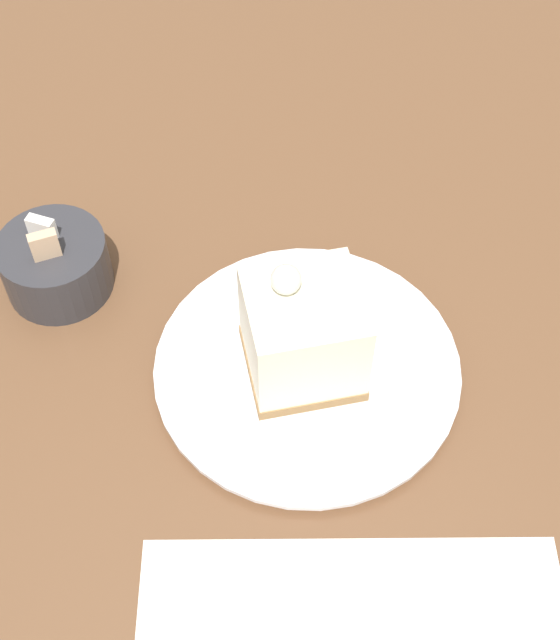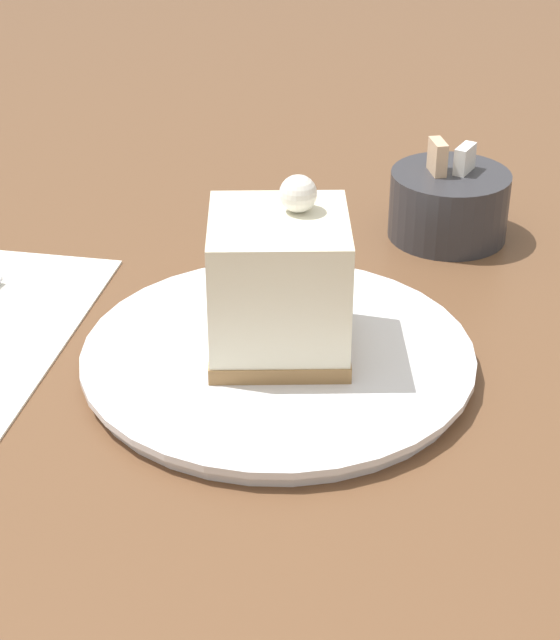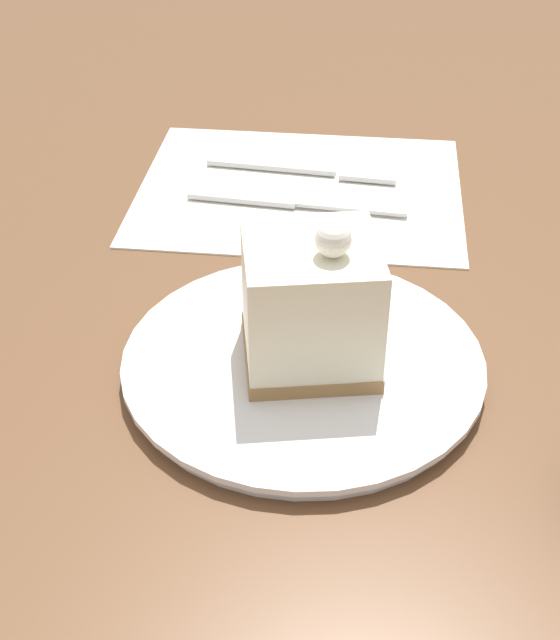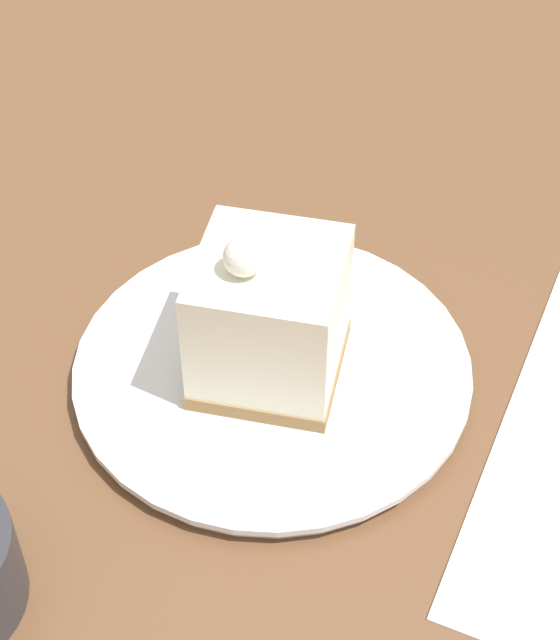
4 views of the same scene
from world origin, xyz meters
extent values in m
plane|color=brown|center=(0.00, 0.00, 0.00)|extent=(4.00, 4.00, 0.00)
cylinder|color=white|center=(0.00, 0.04, 0.01)|extent=(0.21, 0.21, 0.01)
cylinder|color=white|center=(0.00, 0.04, 0.01)|extent=(0.21, 0.21, 0.00)
cube|color=#9E7547|center=(0.00, 0.04, 0.02)|extent=(0.08, 0.09, 0.01)
cube|color=white|center=(0.00, 0.04, 0.05)|extent=(0.08, 0.08, 0.07)
sphere|color=white|center=(0.01, 0.05, 0.10)|extent=(0.02, 0.02, 0.02)
camera|label=1|loc=(-0.34, 0.08, 0.53)|focal=50.00mm
camera|label=2|loc=(0.06, -0.45, 0.32)|focal=60.00mm
camera|label=3|loc=(0.41, 0.05, 0.34)|focal=50.00mm
camera|label=4|loc=(-0.14, 0.40, 0.43)|focal=60.00mm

